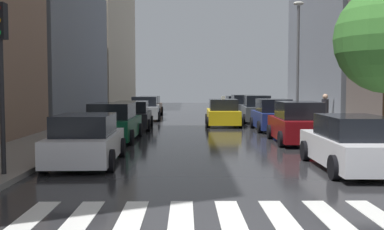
{
  "coord_description": "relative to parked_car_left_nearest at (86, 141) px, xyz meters",
  "views": [
    {
      "loc": [
        -0.81,
        -6.64,
        2.36
      ],
      "look_at": [
        -0.46,
        18.73,
        0.75
      ],
      "focal_mm": 41.44,
      "sensor_mm": 36.0,
      "label": 1
    }
  ],
  "objects": [
    {
      "name": "parked_car_right_nearest",
      "position": [
        7.77,
        -0.97,
        0.01
      ],
      "size": [
        2.12,
        4.56,
        1.55
      ],
      "rotation": [
        0.0,
        0.0,
        1.55
      ],
      "color": "silver",
      "rests_on": "ground"
    },
    {
      "name": "parked_car_left_nearest",
      "position": [
        0.0,
        0.0,
        0.0
      ],
      "size": [
        2.14,
        4.17,
        1.54
      ],
      "rotation": [
        0.0,
        0.0,
        1.6
      ],
      "color": "silver",
      "rests_on": "ground"
    },
    {
      "name": "parked_car_right_third",
      "position": [
        7.74,
        10.34,
        0.07
      ],
      "size": [
        2.03,
        4.03,
        1.72
      ],
      "rotation": [
        0.0,
        0.0,
        1.57
      ],
      "color": "navy",
      "rests_on": "ground"
    },
    {
      "name": "lamp_post_right",
      "position": [
        9.41,
        11.73,
        3.47
      ],
      "size": [
        0.6,
        0.28,
        7.03
      ],
      "color": "#595B60",
      "rests_on": "sidewalk_right"
    },
    {
      "name": "sidewalk_left",
      "position": [
        -2.64,
        17.19,
        -0.65
      ],
      "size": [
        3.0,
        72.0,
        0.15
      ],
      "primitive_type": "cube",
      "color": "gray",
      "rests_on": "ground"
    },
    {
      "name": "parked_car_left_third",
      "position": [
        0.04,
        11.57,
        0.02
      ],
      "size": [
        2.22,
        4.56,
        1.57
      ],
      "rotation": [
        0.0,
        0.0,
        1.6
      ],
      "color": "black",
      "rests_on": "ground"
    },
    {
      "name": "building_left_far",
      "position": [
        -7.14,
        39.06,
        7.56
      ],
      "size": [
        6.0,
        21.97,
        16.56
      ],
      "primitive_type": "cube",
      "color": "#B2A38C",
      "rests_on": "ground"
    },
    {
      "name": "parked_car_left_second",
      "position": [
        -0.13,
        5.89,
        0.06
      ],
      "size": [
        2.21,
        4.52,
        1.67
      ],
      "rotation": [
        0.0,
        0.0,
        1.55
      ],
      "color": "#0C4C2D",
      "rests_on": "ground"
    },
    {
      "name": "ground_plane",
      "position": [
        3.86,
        17.19,
        -0.74
      ],
      "size": [
        28.0,
        72.0,
        0.04
      ],
      "primitive_type": "cube",
      "color": "#28282B"
    },
    {
      "name": "taxi_midroad",
      "position": [
        5.3,
        13.39,
        0.04
      ],
      "size": [
        2.14,
        4.34,
        1.81
      ],
      "rotation": [
        0.0,
        0.0,
        1.55
      ],
      "color": "yellow",
      "rests_on": "ground"
    },
    {
      "name": "parked_car_right_fifth",
      "position": [
        7.61,
        21.65,
        0.09
      ],
      "size": [
        2.16,
        4.1,
        1.74
      ],
      "rotation": [
        0.0,
        0.0,
        1.57
      ],
      "color": "#474C51",
      "rests_on": "ground"
    },
    {
      "name": "parked_car_left_fourth",
      "position": [
        0.12,
        18.33,
        0.07
      ],
      "size": [
        2.29,
        4.68,
        1.69
      ],
      "rotation": [
        0.0,
        0.0,
        1.61
      ],
      "color": "#B2B7BF",
      "rests_on": "ground"
    },
    {
      "name": "building_left_mid",
      "position": [
        -7.14,
        18.89,
        4.33
      ],
      "size": [
        6.0,
        16.83,
        10.11
      ],
      "primitive_type": "cube",
      "color": "slate",
      "rests_on": "ground"
    },
    {
      "name": "traffic_light_left_corner",
      "position": [
        -1.59,
        -2.26,
        2.56
      ],
      "size": [
        0.3,
        0.42,
        4.3
      ],
      "color": "black",
      "rests_on": "sidewalk_left"
    },
    {
      "name": "parked_car_right_fourth",
      "position": [
        7.77,
        16.07,
        0.11
      ],
      "size": [
        2.13,
        4.33,
        1.8
      ],
      "rotation": [
        0.0,
        0.0,
        1.53
      ],
      "color": "#474C51",
      "rests_on": "ground"
    },
    {
      "name": "parked_car_right_second",
      "position": [
        7.75,
        5.06,
        0.09
      ],
      "size": [
        2.14,
        4.3,
        1.75
      ],
      "rotation": [
        0.0,
        0.0,
        1.54
      ],
      "color": "maroon",
      "rests_on": "ground"
    },
    {
      "name": "parked_car_right_sixth",
      "position": [
        7.68,
        27.37,
        0.0
      ],
      "size": [
        2.18,
        4.2,
        1.54
      ],
      "rotation": [
        0.0,
        0.0,
        1.6
      ],
      "color": "black",
      "rests_on": "ground"
    },
    {
      "name": "parked_car_left_fifth",
      "position": [
        -0.01,
        23.93,
        0.03
      ],
      "size": [
        2.12,
        4.07,
        1.61
      ],
      "rotation": [
        0.0,
        0.0,
        1.54
      ],
      "color": "brown",
      "rests_on": "ground"
    },
    {
      "name": "sidewalk_right",
      "position": [
        10.36,
        17.19,
        -0.65
      ],
      "size": [
        3.0,
        72.0,
        0.15
      ],
      "primitive_type": "cube",
      "color": "gray",
      "rests_on": "ground"
    },
    {
      "name": "pedestrian_near_tree",
      "position": [
        10.22,
        9.19,
        0.41
      ],
      "size": [
        0.36,
        0.36,
        1.86
      ],
      "rotation": [
        0.0,
        0.0,
        4.0
      ],
      "color": "black",
      "rests_on": "sidewalk_right"
    },
    {
      "name": "crosswalk_stripes",
      "position": [
        3.86,
        -5.58,
        -0.72
      ],
      "size": [
        7.65,
        2.2,
        0.01
      ],
      "color": "silver",
      "rests_on": "ground"
    }
  ]
}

